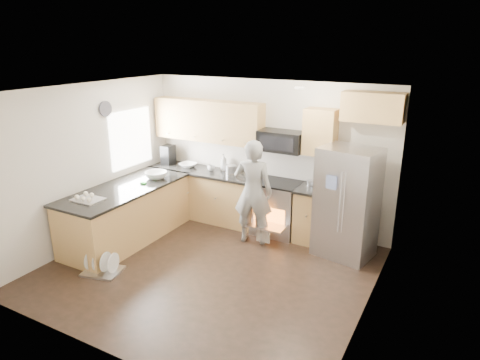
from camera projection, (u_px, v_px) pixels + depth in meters
The scene contains 8 objects.
ground at pixel (208, 270), 6.29m from camera, with size 4.50×4.50×0.00m, color black.
room_shell at pixel (203, 160), 5.80m from camera, with size 4.54×4.04×2.62m.
back_cabinet_run at pixel (231, 171), 7.72m from camera, with size 4.45×0.64×2.50m.
peninsula at pixel (127, 213), 7.15m from camera, with size 0.96×2.36×1.04m.
stove_range at pixel (277, 196), 7.34m from camera, with size 0.76×0.97×1.79m.
refrigerator at pixel (347, 203), 6.51m from camera, with size 0.94×0.79×1.72m.
person at pixel (253, 192), 6.93m from camera, with size 0.64×0.42×1.75m, color gray.
dish_rack at pixel (102, 267), 6.21m from camera, with size 0.61×0.53×0.32m.
Camera 1 is at (3.08, -4.67, 3.22)m, focal length 32.00 mm.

